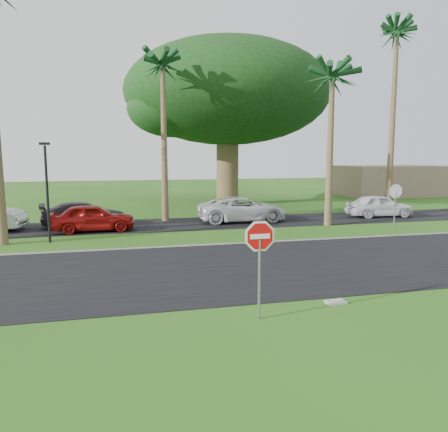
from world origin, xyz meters
TOP-DOWN VIEW (x-y plane):
  - ground at (0.00, 0.00)m, footprint 120.00×120.00m
  - road at (0.00, 2.00)m, footprint 120.00×8.00m
  - parking_strip at (0.00, 12.50)m, footprint 120.00×5.00m
  - curb at (0.00, 6.05)m, footprint 120.00×0.12m
  - stop_sign_near at (0.50, -3.00)m, footprint 1.05×0.07m
  - stop_sign_far at (12.00, 8.00)m, footprint 1.05×0.07m
  - palm_center at (0.00, 14.00)m, footprint 5.00×5.00m
  - palm_right_near at (9.00, 10.00)m, footprint 5.00×5.00m
  - palm_right_far at (15.00, 13.00)m, footprint 5.00×5.00m
  - canopy_tree at (6.00, 22.00)m, footprint 16.50×16.50m
  - streetlight_right at (-6.00, 8.50)m, footprint 0.45×0.25m
  - building_far at (24.00, 26.00)m, footprint 10.00×6.00m
  - car_red at (-4.17, 11.06)m, footprint 4.43×1.95m
  - car_dark at (-4.74, 12.95)m, footprint 4.99×2.63m
  - car_minivan at (4.57, 12.54)m, footprint 5.50×2.60m
  - car_pickup at (13.92, 12.39)m, footprint 4.41×1.95m
  - utility_slab at (2.93, -2.41)m, footprint 0.58×0.39m

SIDE VIEW (x-z plane):
  - ground at x=0.00m, z-range 0.00..0.00m
  - road at x=0.00m, z-range 0.00..0.02m
  - parking_strip at x=0.00m, z-range 0.00..0.02m
  - curb at x=0.00m, z-range 0.00..0.06m
  - utility_slab at x=2.93m, z-range 0.00..0.06m
  - car_dark at x=-4.74m, z-range 0.00..1.38m
  - car_pickup at x=13.92m, z-range 0.00..1.48m
  - car_red at x=-4.17m, z-range 0.00..1.48m
  - car_minivan at x=4.57m, z-range 0.00..1.52m
  - building_far at x=24.00m, z-range 0.00..3.00m
  - stop_sign_near at x=0.50m, z-range 0.46..3.09m
  - stop_sign_far at x=12.00m, z-range 0.46..3.09m
  - streetlight_right at x=-6.00m, z-range 0.33..4.97m
  - palm_right_near at x=9.00m, z-range 3.44..12.94m
  - canopy_tree at x=6.00m, z-range 2.39..15.51m
  - palm_center at x=0.00m, z-range 3.91..14.41m
  - palm_right_far at x=15.00m, z-range 5.08..18.08m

